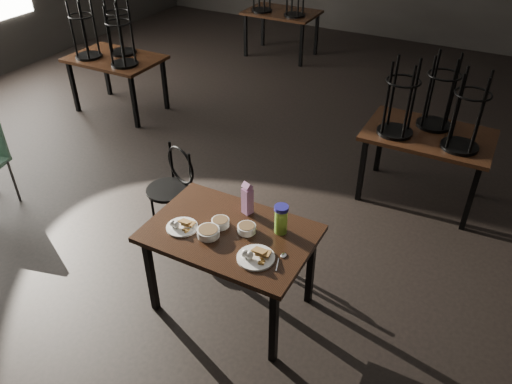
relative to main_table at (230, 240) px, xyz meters
The scene contains 13 objects.
main_table is the anchor object (origin of this frame).
plate_left 0.37m from the main_table, 158.38° to the right, with size 0.23×0.23×0.07m.
plate_right 0.36m from the main_table, 29.27° to the right, with size 0.26×0.26×0.08m.
bowl_near 0.15m from the main_table, 163.69° to the left, with size 0.13×0.13×0.05m.
bowl_far 0.16m from the main_table, 27.65° to the left, with size 0.13×0.13×0.05m.
bowl_big 0.19m from the main_table, 135.20° to the right, with size 0.16×0.16×0.06m.
juice_carton 0.33m from the main_table, 89.38° to the left, with size 0.09×0.09×0.27m.
water_bottle 0.41m from the main_table, 27.79° to the left, with size 0.12×0.12×0.23m.
spoon 0.47m from the main_table, ahead, with size 0.05×0.19×0.01m.
bentwood_chair 1.18m from the main_table, 147.47° to the left, with size 0.43×0.43×0.82m.
bg_table_left 3.94m from the main_table, 143.14° to the left, with size 1.20×0.80×1.48m.
bg_table_right 2.37m from the main_table, 66.51° to the left, with size 1.20×0.80×1.48m.
bg_table_far 5.77m from the main_table, 112.07° to the left, with size 1.20×0.80×1.48m.
Camera 1 is at (2.18, -3.59, 3.03)m, focal length 35.00 mm.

